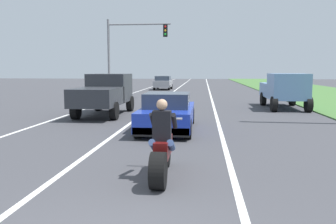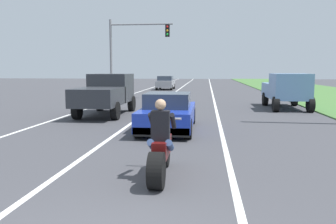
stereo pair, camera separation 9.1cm
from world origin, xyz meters
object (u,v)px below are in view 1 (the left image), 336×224
motorcycle_with_rider (162,150)px  sports_car_blue (168,113)px  pickup_truck_right_shoulder_light_blue (284,89)px  distant_car_far_ahead (163,83)px  pickup_truck_left_lane_dark_grey (105,92)px  traffic_light_mast_near (128,46)px

motorcycle_with_rider → sports_car_blue: size_ratio=0.51×
pickup_truck_right_shoulder_light_blue → distant_car_far_ahead: pickup_truck_right_shoulder_light_blue is taller
sports_car_blue → pickup_truck_right_shoulder_light_blue: (5.84, 7.83, 0.48)m
pickup_truck_left_lane_dark_grey → pickup_truck_right_shoulder_light_blue: size_ratio=1.00×
sports_car_blue → distant_car_far_ahead: (-3.14, 25.81, 0.14)m
pickup_truck_right_shoulder_light_blue → traffic_light_mast_near: 12.43m
motorcycle_with_rider → traffic_light_mast_near: bearing=104.1°
motorcycle_with_rider → pickup_truck_left_lane_dark_grey: pickup_truck_left_lane_dark_grey is taller
sports_car_blue → traffic_light_mast_near: size_ratio=0.72×
motorcycle_with_rider → traffic_light_mast_near: (-4.96, 19.80, 3.42)m
pickup_truck_left_lane_dark_grey → distant_car_far_ahead: size_ratio=1.20×
traffic_light_mast_near → sports_car_blue: bearing=-72.3°
motorcycle_with_rider → pickup_truck_left_lane_dark_grey: bearing=112.2°
distant_car_far_ahead → motorcycle_with_rider: bearing=-83.5°
sports_car_blue → traffic_light_mast_near: bearing=107.7°
sports_car_blue → pickup_truck_right_shoulder_light_blue: size_ratio=0.90×
pickup_truck_right_shoulder_light_blue → motorcycle_with_rider: bearing=-111.6°
pickup_truck_left_lane_dark_grey → distant_car_far_ahead: (0.32, 21.85, -0.33)m
pickup_truck_left_lane_dark_grey → traffic_light_mast_near: bearing=95.8°
motorcycle_with_rider → pickup_truck_right_shoulder_light_blue: pickup_truck_right_shoulder_light_blue is taller
motorcycle_with_rider → distant_car_far_ahead: 31.70m
sports_car_blue → traffic_light_mast_near: 15.19m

